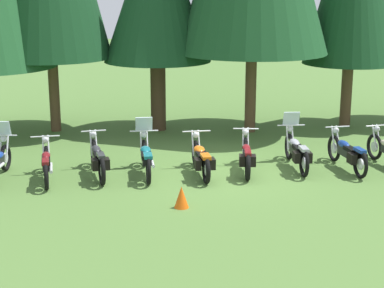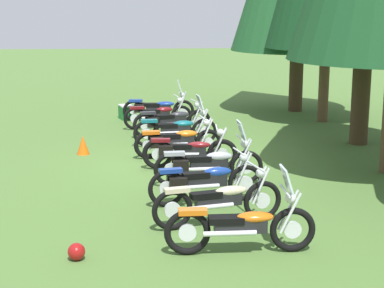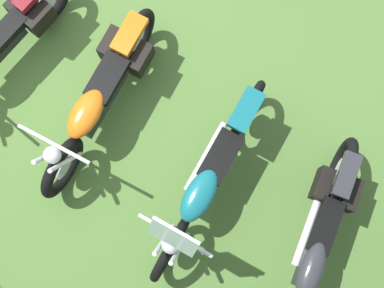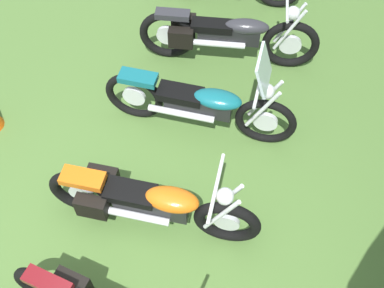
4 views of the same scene
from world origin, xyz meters
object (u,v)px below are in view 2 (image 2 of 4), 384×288
at_px(traffic_cone, 83,145).
at_px(picnic_cooler, 126,112).
at_px(motorcycle_4, 177,140).
at_px(motorcycle_3, 177,128).
at_px(dropped_helmet, 76,252).
at_px(motorcycle_2, 171,121).
at_px(motorcycle_8, 220,200).
at_px(motorcycle_0, 157,107).
at_px(motorcycle_1, 159,115).
at_px(motorcycle_7, 204,181).
at_px(motorcycle_9, 242,225).
at_px(motorcycle_5, 188,151).
at_px(motorcycle_6, 208,163).

bearing_deg(traffic_cone, picnic_cooler, 169.24).
height_order(motorcycle_4, traffic_cone, motorcycle_4).
relative_size(motorcycle_3, dropped_helmet, 8.61).
relative_size(motorcycle_2, motorcycle_8, 0.99).
bearing_deg(motorcycle_8, motorcycle_0, 80.87).
relative_size(motorcycle_1, motorcycle_7, 0.94).
relative_size(motorcycle_9, dropped_helmet, 8.82).
height_order(motorcycle_9, dropped_helmet, motorcycle_9).
height_order(motorcycle_5, motorcycle_9, motorcycle_9).
distance_m(motorcycle_4, traffic_cone, 2.45).
relative_size(motorcycle_0, motorcycle_4, 1.05).
bearing_deg(motorcycle_3, motorcycle_8, -92.62).
relative_size(motorcycle_0, motorcycle_3, 1.02).
xyz_separation_m(motorcycle_1, dropped_helmet, (10.27, -1.47, -0.30)).
distance_m(motorcycle_7, motorcycle_9, 2.54).
xyz_separation_m(motorcycle_0, motorcycle_3, (3.72, 0.45, 0.02)).
distance_m(motorcycle_7, picnic_cooler, 9.53).
xyz_separation_m(motorcycle_0, motorcycle_5, (6.29, 0.59, -0.02)).
distance_m(motorcycle_5, motorcycle_7, 2.66).
relative_size(motorcycle_4, motorcycle_5, 1.00).
relative_size(motorcycle_7, motorcycle_8, 0.97).
xyz_separation_m(motorcycle_9, traffic_cone, (-6.87, -3.09, -0.22)).
bearing_deg(motorcycle_0, motorcycle_6, -79.53).
distance_m(motorcycle_2, motorcycle_5, 3.79).
height_order(motorcycle_0, motorcycle_9, motorcycle_9).
height_order(motorcycle_1, motorcycle_2, motorcycle_2).
bearing_deg(traffic_cone, motorcycle_9, 24.18).
xyz_separation_m(motorcycle_6, motorcycle_9, (3.82, 0.17, -0.01)).
relative_size(motorcycle_0, motorcycle_7, 1.03).
height_order(motorcycle_3, motorcycle_6, motorcycle_6).
bearing_deg(motorcycle_6, motorcycle_7, -101.42).
distance_m(motorcycle_2, picnic_cooler, 3.24).
bearing_deg(motorcycle_8, dropped_helmet, -163.19).
height_order(motorcycle_6, dropped_helmet, motorcycle_6).
xyz_separation_m(motorcycle_4, motorcycle_9, (6.35, 0.70, 0.02)).
height_order(motorcycle_4, dropped_helmet, motorcycle_4).
height_order(motorcycle_2, picnic_cooler, motorcycle_2).
height_order(motorcycle_0, motorcycle_5, motorcycle_0).
xyz_separation_m(motorcycle_5, dropped_helmet, (5.26, -2.04, -0.30)).
bearing_deg(motorcycle_3, motorcycle_4, -99.32).
distance_m(motorcycle_0, motorcycle_8, 10.19).
bearing_deg(motorcycle_5, picnic_cooler, 107.54).
xyz_separation_m(motorcycle_4, motorcycle_5, (1.18, 0.21, -0.01)).
xyz_separation_m(motorcycle_4, motorcycle_8, (5.04, 0.50, 0.01)).
height_order(motorcycle_6, motorcycle_7, motorcycle_6).
relative_size(motorcycle_2, motorcycle_7, 1.02).
bearing_deg(motorcycle_2, picnic_cooler, 101.51).
distance_m(motorcycle_5, dropped_helmet, 5.65).
xyz_separation_m(motorcycle_1, traffic_cone, (3.31, -2.02, -0.19)).
bearing_deg(motorcycle_8, motorcycle_2, 79.92).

